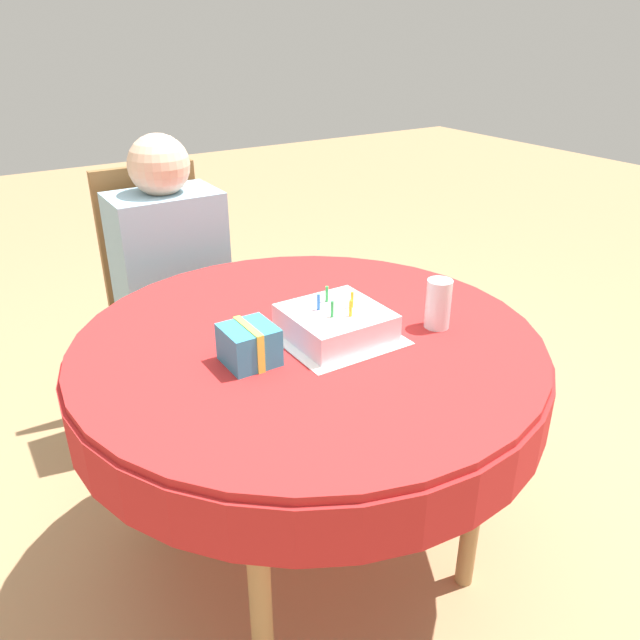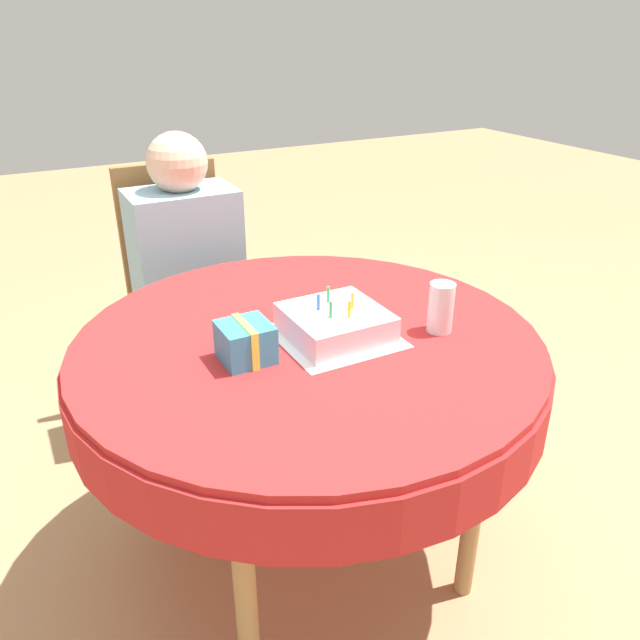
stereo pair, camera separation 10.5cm
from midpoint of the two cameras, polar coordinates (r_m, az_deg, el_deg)
ground_plane at (r=2.03m, az=0.64°, el=-20.57°), size 12.00×12.00×0.00m
dining_table at (r=1.62m, az=0.75°, el=-4.23°), size 1.20×1.20×0.75m
chair at (r=2.44m, az=-11.11°, el=2.54°), size 0.43×0.43×1.00m
person at (r=2.29m, az=-10.67°, el=5.42°), size 0.37×0.34×1.14m
napkin at (r=1.57m, az=3.30°, el=-1.52°), size 0.28×0.28×0.00m
birthday_cake at (r=1.56m, az=3.34°, el=-0.34°), size 0.23×0.23×0.11m
drinking_glass at (r=1.62m, az=12.83°, el=1.09°), size 0.07×0.07×0.13m
gift_box at (r=1.45m, az=-4.78°, el=-2.07°), size 0.12×0.12×0.10m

